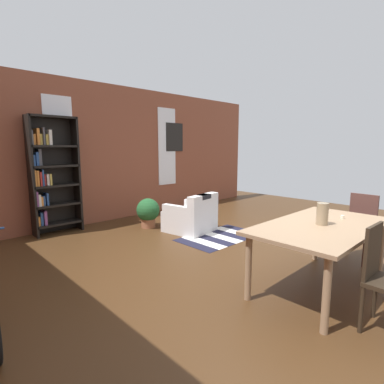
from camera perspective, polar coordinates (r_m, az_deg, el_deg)
ground_plane at (r=4.28m, az=17.64°, el=-14.11°), size 10.75×10.75×0.00m
back_wall_brick at (r=6.98m, az=-13.80°, el=7.21°), size 8.62×0.12×2.96m
window_pane_0 at (r=6.34m, az=-24.09°, el=7.94°), size 0.55×0.02×1.93m
window_pane_1 at (r=7.68m, az=-4.85°, el=8.64°), size 0.55×0.02×1.93m
dining_table at (r=3.71m, az=23.69°, el=-6.89°), size 1.87×1.01×0.76m
vase_on_table at (r=3.65m, az=23.77°, el=-3.86°), size 0.13×0.13×0.25m
tealight_candle_0 at (r=4.07m, az=26.93°, el=-4.31°), size 0.04×0.04×0.05m
dining_chair_head_right at (r=4.96m, az=29.46°, el=-5.49°), size 0.43×0.43×0.95m
bookshelf_tall at (r=6.11m, az=-25.50°, el=3.07°), size 0.86×0.31×2.19m
armchair_white at (r=5.78m, az=-0.08°, el=-4.86°), size 0.92×0.92×0.75m
potted_plant_by_shelf at (r=6.10m, az=-8.44°, el=-3.71°), size 0.47×0.47×0.60m
striped_rug at (r=5.51m, az=5.40°, el=-8.53°), size 1.54×0.91×0.01m
framed_picture at (r=7.84m, az=-3.42°, el=10.47°), size 0.56×0.03×0.72m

